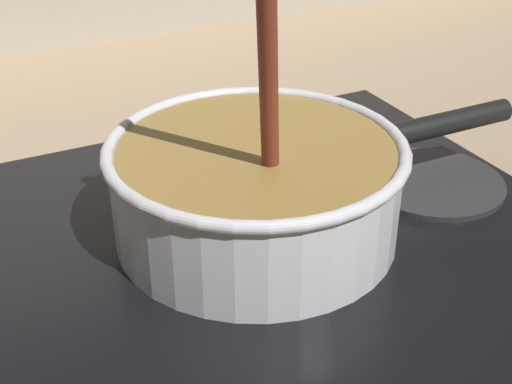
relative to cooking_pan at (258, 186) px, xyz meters
name	(u,v)px	position (x,y,z in m)	size (l,w,h in m)	color
hob_plate	(256,239)	(0.00, 0.00, -0.05)	(0.56, 0.48, 0.01)	black
burner_ring	(256,230)	(0.00, 0.00, -0.04)	(0.18, 0.18, 0.01)	#592D0C
spare_burner	(432,182)	(0.19, 0.00, -0.04)	(0.14, 0.14, 0.01)	#262628
cooking_pan	(258,186)	(0.00, 0.00, 0.00)	(0.40, 0.26, 0.32)	silver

